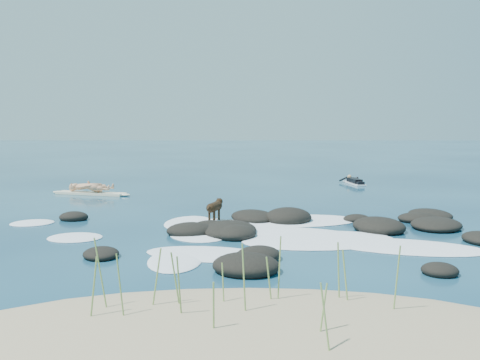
{
  "coord_description": "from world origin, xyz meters",
  "views": [
    {
      "loc": [
        -0.12,
        -15.05,
        2.91
      ],
      "look_at": [
        -0.17,
        4.0,
        0.9
      ],
      "focal_mm": 40.0,
      "sensor_mm": 36.0,
      "label": 1
    }
  ],
  "objects": [
    {
      "name": "dog",
      "position": [
        -0.9,
        0.5,
        0.47
      ],
      "size": [
        0.51,
        1.09,
        0.71
      ],
      "rotation": [
        0.0,
        0.0,
        1.24
      ],
      "color": "black",
      "rests_on": "ground"
    },
    {
      "name": "dune_grass",
      "position": [
        -0.22,
        -7.67,
        0.6
      ],
      "size": [
        4.45,
        2.13,
        1.15
      ],
      "color": "#789A4A",
      "rests_on": "ground"
    },
    {
      "name": "paddling_surfer_rig",
      "position": [
        5.33,
        10.61,
        0.13
      ],
      "size": [
        1.0,
        2.27,
        0.39
      ],
      "rotation": [
        0.0,
        0.0,
        1.72
      ],
      "color": "white",
      "rests_on": "ground"
    },
    {
      "name": "breaking_foam",
      "position": [
        0.47,
        -1.3,
        0.01
      ],
      "size": [
        12.83,
        7.09,
        0.12
      ],
      "color": "white",
      "rests_on": "ground"
    },
    {
      "name": "sand_dune",
      "position": [
        0.0,
        -8.2,
        0.0
      ],
      "size": [
        9.0,
        4.4,
        0.6
      ],
      "primitive_type": "ellipsoid",
      "color": "#9E8966",
      "rests_on": "ground"
    },
    {
      "name": "ground",
      "position": [
        0.0,
        0.0,
        0.0
      ],
      "size": [
        160.0,
        160.0,
        0.0
      ],
      "primitive_type": "plane",
      "color": "#0A2642",
      "rests_on": "ground"
    },
    {
      "name": "reef_rocks",
      "position": [
        1.64,
        -0.87,
        0.1
      ],
      "size": [
        12.17,
        7.81,
        0.59
      ],
      "color": "black",
      "rests_on": "ground"
    },
    {
      "name": "standing_surfer_rig",
      "position": [
        -6.34,
        6.76,
        0.8
      ],
      "size": [
        3.53,
        1.41,
        2.04
      ],
      "rotation": [
        0.0,
        0.0,
        -0.28
      ],
      "color": "#F3E8C3",
      "rests_on": "ground"
    }
  ]
}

